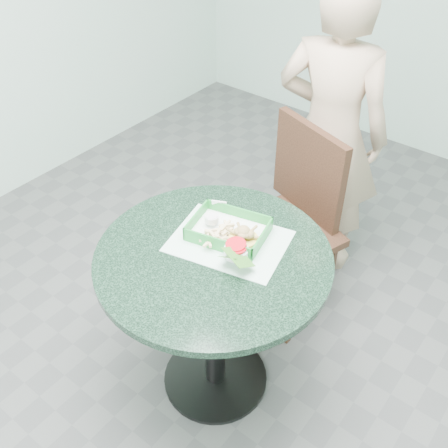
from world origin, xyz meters
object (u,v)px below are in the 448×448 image
Objects in this scene: cafe_table at (214,290)px; diner_person at (331,129)px; crab_sandwich at (239,241)px; sauce_ramekin at (215,220)px; dining_chair at (293,211)px; food_basket at (228,235)px.

diner_person is (-0.09, 1.02, 0.23)m from cafe_table.
sauce_ramekin is at bearing 165.23° from crab_sandwich.
cafe_table is at bearing -65.66° from dining_chair.
cafe_table is 1.05m from diner_person.
sauce_ramekin is (-0.01, -0.89, -0.01)m from diner_person.
sauce_ramekin is at bearing 172.36° from food_basket.
food_basket is 2.58× the size of crab_sandwich.
crab_sandwich is (0.07, -0.03, 0.03)m from food_basket.
dining_chair reaches higher than crab_sandwich.
crab_sandwich is at bearing 61.25° from cafe_table.
crab_sandwich is (0.14, -0.93, -0.01)m from diner_person.
diner_person reaches higher than crab_sandwich.
diner_person reaches higher than food_basket.
diner_person is 30.11× the size of sauce_ramekin.
sauce_ramekin is at bearing 78.77° from diner_person.
dining_chair is at bearing 84.27° from diner_person.
crab_sandwich is 2.03× the size of sauce_ramekin.
cafe_table is 0.94× the size of dining_chair.
diner_person is (-0.03, 0.35, 0.27)m from dining_chair.
diner_person is 14.85× the size of crab_sandwich.
food_basket is at bearing 158.27° from crab_sandwich.
crab_sandwich reaches higher than food_basket.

